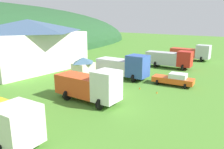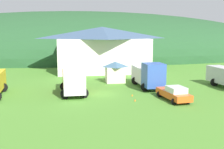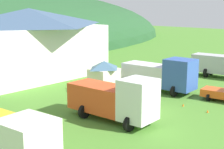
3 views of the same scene
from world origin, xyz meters
TOP-DOWN VIEW (x-y plane):
  - ground_plane at (0.00, 0.00)m, footprint 200.00×200.00m
  - forested_hill_backdrop at (0.00, 55.72)m, footprint 142.43×60.00m
  - depot_building at (2.51, 19.69)m, footprint 17.87×12.53m
  - play_shed_cream at (3.03, 7.46)m, footprint 2.99×2.51m
  - heavy_rig_white at (-3.28, 0.34)m, footprint 3.44×7.45m
  - box_truck_blue at (6.82, 2.78)m, footprint 3.41×7.96m
  - service_pickup_orange at (7.73, -4.41)m, footprint 2.72×5.47m
  - traffic_cone_near_pickup at (3.61, -1.65)m, footprint 0.36×0.36m
  - traffic_cone_mid_row at (3.38, -4.09)m, footprint 0.36×0.36m

SIDE VIEW (x-z plane):
  - ground_plane at x=0.00m, z-range 0.00..0.00m
  - forested_hill_backdrop at x=0.00m, z-range -13.68..13.68m
  - traffic_cone_near_pickup at x=3.61m, z-range -0.24..0.24m
  - traffic_cone_mid_row at x=3.38m, z-range -0.25..0.25m
  - service_pickup_orange at x=7.73m, z-range 0.00..1.66m
  - play_shed_cream at x=3.03m, z-range 0.05..3.20m
  - heavy_rig_white at x=-3.28m, z-range -0.01..3.61m
  - box_truck_blue at x=6.82m, z-range 0.03..3.63m
  - depot_building at x=2.51m, z-range 0.13..8.60m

